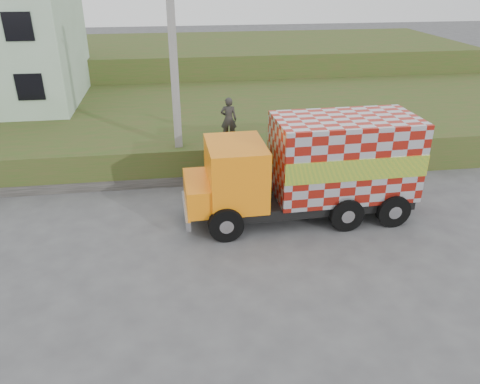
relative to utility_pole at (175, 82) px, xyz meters
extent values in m
plane|color=#474749|center=(1.00, -4.60, -4.08)|extent=(120.00, 120.00, 0.00)
cube|color=#32541C|center=(1.00, 5.40, -3.33)|extent=(40.00, 12.00, 1.50)
cube|color=#32541C|center=(1.00, 17.40, -2.58)|extent=(40.00, 12.00, 3.00)
cube|color=#595651|center=(-1.00, -0.40, -3.88)|extent=(16.00, 0.50, 0.40)
cube|color=gray|center=(0.00, 0.00, -0.08)|extent=(0.30, 0.30, 8.00)
cube|color=black|center=(4.30, -3.67, -3.40)|extent=(7.13, 2.45, 0.36)
cube|color=orange|center=(1.81, -3.73, -2.25)|extent=(1.93, 2.44, 2.08)
cube|color=orange|center=(0.61, -3.76, -2.88)|extent=(1.09, 2.21, 0.94)
cube|color=silver|center=(5.55, -3.64, -1.89)|extent=(4.85, 2.61, 2.71)
cube|color=yellow|center=(5.58, -4.91, -1.89)|extent=(4.79, 0.15, 0.73)
cube|color=yellow|center=(5.52, -2.37, -1.89)|extent=(4.79, 0.15, 0.73)
cube|color=silver|center=(0.09, -3.77, -3.50)|extent=(0.21, 2.40, 0.31)
cylinder|color=black|center=(1.31, -4.94, -3.50)|extent=(1.15, 0.39, 1.15)
cylinder|color=black|center=(1.26, -2.54, -3.50)|extent=(1.15, 0.39, 1.15)
cylinder|color=black|center=(5.37, -4.85, -3.50)|extent=(1.15, 0.39, 1.15)
cylinder|color=black|center=(5.32, -2.45, -3.50)|extent=(1.15, 0.39, 1.15)
cylinder|color=black|center=(7.04, -4.81, -3.50)|extent=(1.15, 0.39, 1.15)
cylinder|color=black|center=(6.98, -2.41, -3.50)|extent=(1.15, 0.39, 1.15)
imported|color=#371E0D|center=(1.15, -4.04, -3.46)|extent=(0.83, 1.53, 1.24)
imported|color=#302C2A|center=(2.08, 0.41, -1.67)|extent=(0.74, 0.57, 1.81)
camera|label=1|loc=(-0.12, -17.90, 3.99)|focal=35.00mm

